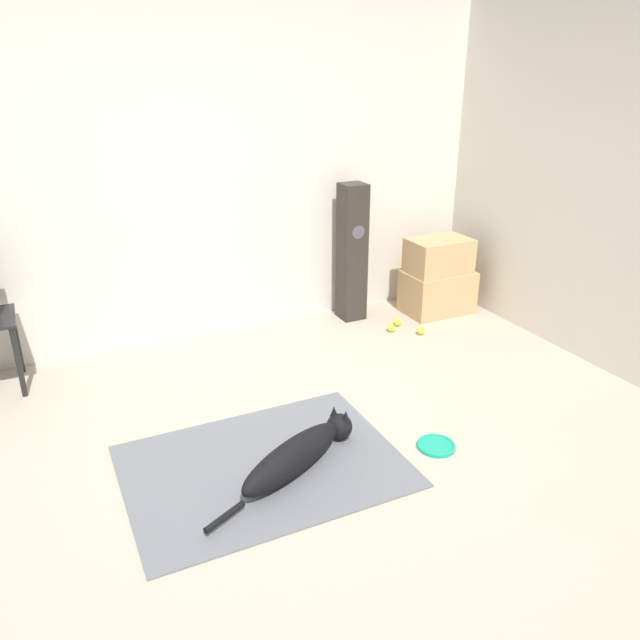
# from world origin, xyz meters

# --- Properties ---
(ground_plane) EXTENTS (12.00, 12.00, 0.00)m
(ground_plane) POSITION_xyz_m (0.00, 0.00, 0.00)
(ground_plane) COLOR #B2A38E
(wall_back) EXTENTS (8.00, 0.06, 2.55)m
(wall_back) POSITION_xyz_m (0.00, 2.10, 1.27)
(wall_back) COLOR beige
(wall_back) RESTS_ON ground_plane
(area_rug) EXTENTS (1.48, 1.10, 0.01)m
(area_rug) POSITION_xyz_m (-0.06, 0.17, 0.01)
(area_rug) COLOR slate
(area_rug) RESTS_ON ground_plane
(dog) EXTENTS (1.02, 0.56, 0.20)m
(dog) POSITION_xyz_m (0.10, 0.05, 0.11)
(dog) COLOR black
(dog) RESTS_ON area_rug
(frisbee) EXTENTS (0.22, 0.22, 0.03)m
(frisbee) POSITION_xyz_m (0.90, -0.09, 0.01)
(frisbee) COLOR #199E7A
(frisbee) RESTS_ON ground_plane
(cardboard_box_lower) EXTENTS (0.58, 0.39, 0.37)m
(cardboard_box_lower) POSITION_xyz_m (2.14, 1.65, 0.18)
(cardboard_box_lower) COLOR tan
(cardboard_box_lower) RESTS_ON ground_plane
(cardboard_box_upper) EXTENTS (0.52, 0.35, 0.29)m
(cardboard_box_upper) POSITION_xyz_m (2.13, 1.65, 0.52)
(cardboard_box_upper) COLOR tan
(cardboard_box_upper) RESTS_ON cardboard_box_lower
(floor_speaker) EXTENTS (0.20, 0.21, 1.15)m
(floor_speaker) POSITION_xyz_m (1.40, 1.86, 0.58)
(floor_speaker) COLOR #2D2823
(floor_speaker) RESTS_ON ground_plane
(tennis_ball_by_boxes) EXTENTS (0.07, 0.07, 0.07)m
(tennis_ball_by_boxes) POSITION_xyz_m (1.66, 1.52, 0.03)
(tennis_ball_by_boxes) COLOR #C6E033
(tennis_ball_by_boxes) RESTS_ON ground_plane
(tennis_ball_near_speaker) EXTENTS (0.07, 0.07, 0.07)m
(tennis_ball_near_speaker) POSITION_xyz_m (1.55, 1.44, 0.03)
(tennis_ball_near_speaker) COLOR #C6E033
(tennis_ball_near_speaker) RESTS_ON ground_plane
(tennis_ball_loose_on_carpet) EXTENTS (0.07, 0.07, 0.07)m
(tennis_ball_loose_on_carpet) POSITION_xyz_m (1.73, 1.29, 0.03)
(tennis_ball_loose_on_carpet) COLOR #C6E033
(tennis_ball_loose_on_carpet) RESTS_ON ground_plane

